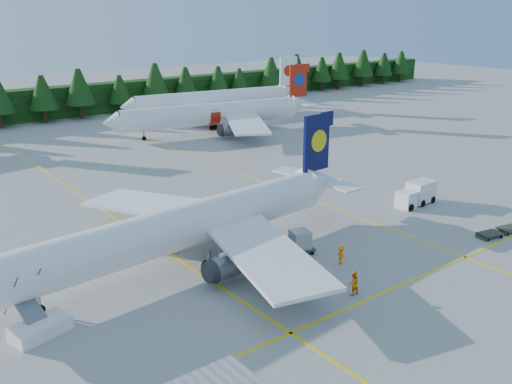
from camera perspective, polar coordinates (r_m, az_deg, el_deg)
ground at (r=51.74m, az=10.95°, el=-5.91°), size 320.00×320.00×0.00m
taxi_stripe_a at (r=59.17m, az=-13.20°, el=-2.97°), size 0.25×120.00×0.01m
taxi_stripe_b at (r=69.15m, az=1.97°, el=0.55°), size 0.25×120.00×0.01m
taxi_stripe_cross at (r=48.39m, az=16.28°, el=-8.06°), size 80.00×0.25×0.01m
treeline_hedge at (r=119.82m, az=-19.78°, el=8.40°), size 220.00×4.00×6.00m
airliner_navy at (r=47.23m, az=-8.50°, el=-3.89°), size 36.97×30.31×10.75m
airliner_red at (r=98.67m, az=-4.81°, el=7.72°), size 37.36×30.49×10.94m
airliner_far_right at (r=113.81m, az=-4.84°, el=9.14°), size 37.49×8.69×10.94m
airstairs at (r=41.22m, az=-20.99°, el=-12.22°), size 4.11×5.58×3.38m
service_truck at (r=64.80m, az=15.68°, el=-0.19°), size 5.25×2.15×2.49m
dolly_train at (r=60.22m, az=23.99°, el=-3.31°), size 7.94×2.53×0.13m
uld_pair at (r=49.95m, az=2.79°, el=-5.00°), size 5.33×3.63×1.76m
crew_a at (r=43.57m, az=3.58°, el=-8.99°), size 0.79×0.66×1.83m
crew_b at (r=43.86m, az=9.70°, el=-8.97°), size 0.99×0.80×1.93m
crew_c at (r=48.77m, az=8.53°, el=-6.25°), size 0.52×0.71×1.63m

